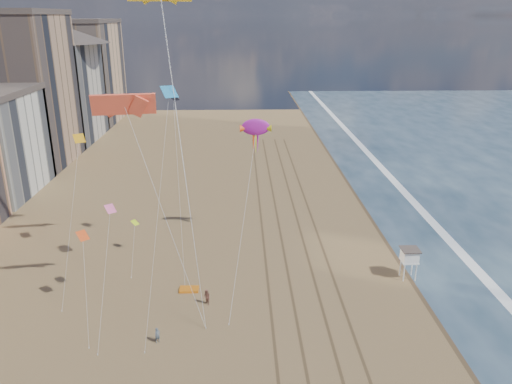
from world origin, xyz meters
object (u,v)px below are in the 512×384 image
at_px(lifeguard_stand, 410,256).
at_px(show_kite, 256,128).
at_px(kite_flyer_a, 157,335).
at_px(kite_flyer_b, 207,297).
at_px(grounded_kite, 189,289).

xyz_separation_m(lifeguard_stand, show_kite, (-16.71, 10.73, 12.19)).
relative_size(show_kite, kite_flyer_a, 16.21).
distance_m(lifeguard_stand, kite_flyer_a, 28.42).
distance_m(lifeguard_stand, kite_flyer_b, 22.73).
xyz_separation_m(kite_flyer_a, kite_flyer_b, (4.04, 6.09, 0.10)).
bearing_deg(kite_flyer_a, lifeguard_stand, -18.80).
bearing_deg(kite_flyer_a, show_kite, 24.98).
xyz_separation_m(grounded_kite, show_kite, (7.52, 12.63, 14.85)).
height_order(lifeguard_stand, kite_flyer_b, lifeguard_stand).
distance_m(lifeguard_stand, show_kite, 23.30).
bearing_deg(show_kite, lifeguard_stand, -32.72).
relative_size(grounded_kite, kite_flyer_a, 1.38).
bearing_deg(grounded_kite, show_kite, 59.96).
xyz_separation_m(show_kite, kite_flyer_b, (-5.44, -15.50, -14.12)).
height_order(grounded_kite, show_kite, show_kite).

